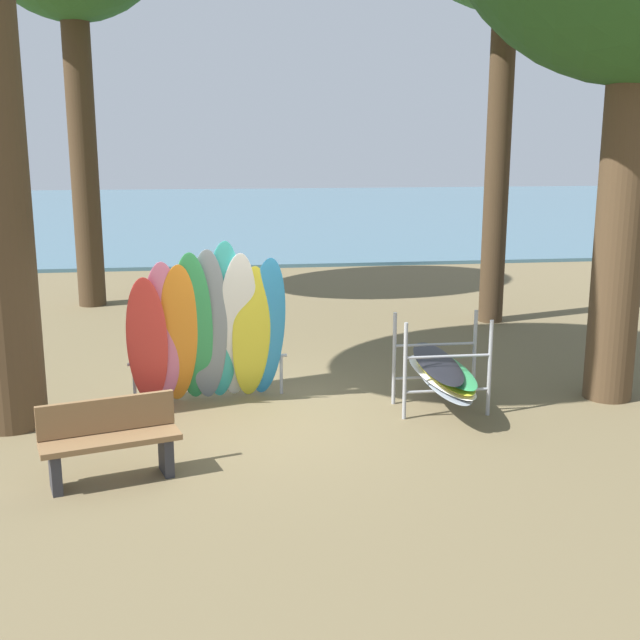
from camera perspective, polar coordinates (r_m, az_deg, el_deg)
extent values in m
plane|color=brown|center=(10.39, -4.34, -6.68)|extent=(80.00, 80.00, 0.00)
cube|color=#477084|center=(39.93, -7.05, 7.73)|extent=(80.00, 36.00, 0.10)
cylinder|color=#4C3823|center=(11.19, 20.85, 8.41)|extent=(0.64, 0.64, 5.53)
cylinder|color=#42301E|center=(17.45, -16.62, 12.22)|extent=(0.57, 0.57, 6.91)
cylinder|color=#42301E|center=(15.56, 12.65, 12.28)|extent=(0.46, 0.46, 6.82)
ellipsoid|color=red|center=(10.43, -12.25, -1.60)|extent=(0.54, 0.73, 1.83)
ellipsoid|color=pink|center=(10.43, -11.21, -1.05)|extent=(0.60, 0.76, 2.01)
ellipsoid|color=orange|center=(10.45, -10.14, -1.09)|extent=(0.62, 0.81, 1.97)
ellipsoid|color=#339E56|center=(10.46, -9.10, -0.62)|extent=(0.53, 0.82, 2.12)
ellipsoid|color=gray|center=(10.49, -8.05, -0.49)|extent=(0.56, 0.75, 2.14)
ellipsoid|color=#38B2AD|center=(10.51, -7.00, -0.16)|extent=(0.63, 0.80, 2.24)
ellipsoid|color=white|center=(10.56, -5.95, -0.50)|extent=(0.62, 0.84, 2.08)
ellipsoid|color=yellow|center=(10.62, -4.91, -0.93)|extent=(0.60, 0.67, 1.89)
ellipsoid|color=#2D8ED1|center=(10.65, -3.89, -0.59)|extent=(0.63, 0.74, 1.99)
cylinder|color=#9EA0A5|center=(10.93, -13.12, -4.49)|extent=(0.04, 0.04, 0.55)
cylinder|color=#9EA0A5|center=(11.09, -2.79, -3.92)|extent=(0.04, 0.04, 0.55)
cylinder|color=#9EA0A5|center=(10.89, -7.96, -2.83)|extent=(2.14, 0.24, 0.04)
cylinder|color=#9EA0A5|center=(10.04, 6.10, -3.68)|extent=(0.05, 0.05, 1.25)
cylinder|color=#9EA0A5|center=(10.35, 12.03, -3.38)|extent=(0.05, 0.05, 1.25)
cylinder|color=#9EA0A5|center=(10.60, 5.33, -2.78)|extent=(0.05, 0.05, 1.25)
cylinder|color=#9EA0A5|center=(10.89, 10.98, -2.53)|extent=(0.05, 0.05, 1.25)
cylinder|color=#9EA0A5|center=(10.26, 9.06, -5.01)|extent=(1.10, 0.04, 0.04)
cylinder|color=#9EA0A5|center=(10.13, 9.15, -2.58)|extent=(1.10, 0.04, 0.04)
cylinder|color=#9EA0A5|center=(10.81, 8.15, -4.06)|extent=(1.10, 0.04, 0.04)
cylinder|color=#9EA0A5|center=(10.69, 8.22, -1.75)|extent=(1.10, 0.04, 0.04)
ellipsoid|color=gray|center=(10.53, 8.76, -4.26)|extent=(0.55, 2.11, 0.06)
ellipsoid|color=white|center=(10.50, 8.59, -3.96)|extent=(0.65, 2.13, 0.06)
ellipsoid|color=yellow|center=(10.50, 8.81, -3.63)|extent=(0.52, 2.10, 0.06)
ellipsoid|color=#339E56|center=(10.48, 8.91, -3.32)|extent=(0.53, 2.11, 0.06)
ellipsoid|color=black|center=(10.44, 8.37, -3.03)|extent=(0.65, 2.13, 0.06)
cube|color=#2D2D33|center=(8.53, -18.40, -10.24)|extent=(0.18, 0.34, 0.42)
cube|color=#2D2D33|center=(8.68, -10.95, -9.40)|extent=(0.18, 0.34, 0.42)
cube|color=olive|center=(8.50, -14.73, -8.34)|extent=(1.46, 0.77, 0.06)
cube|color=olive|center=(8.60, -15.01, -6.57)|extent=(1.36, 0.45, 0.36)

